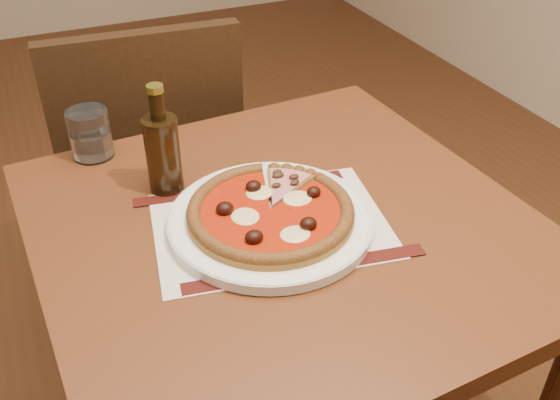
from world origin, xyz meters
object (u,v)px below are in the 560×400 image
object	(u,v)px
table	(285,266)
chair_far	(151,167)
plate	(271,221)
bottle	(163,151)
pizza	(270,211)
water_glass	(90,134)

from	to	relation	value
table	chair_far	size ratio (longest dim) A/B	0.92
chair_far	plate	bearing A→B (deg)	100.48
plate	bottle	size ratio (longest dim) A/B	1.68
chair_far	pizza	distance (m)	0.68
table	chair_far	distance (m)	0.64
plate	bottle	xyz separation A→B (m)	(-0.13, 0.18, 0.07)
water_glass	pizza	bearing A→B (deg)	-56.96
chair_far	bottle	size ratio (longest dim) A/B	4.55
chair_far	water_glass	world-z (taller)	chair_far
water_glass	chair_far	bearing A→B (deg)	60.64
table	pizza	world-z (taller)	pizza
chair_far	water_glass	distance (m)	0.42
plate	table	bearing A→B (deg)	6.42
table	plate	size ratio (longest dim) A/B	2.49
plate	pizza	distance (m)	0.02
pizza	water_glass	xyz separation A→B (m)	(-0.23, 0.35, 0.02)
chair_far	bottle	bearing A→B (deg)	86.85
chair_far	pizza	xyz separation A→B (m)	(0.07, -0.63, 0.25)
chair_far	bottle	distance (m)	0.54
table	pizza	xyz separation A→B (m)	(-0.03, -0.00, 0.13)
chair_far	plate	world-z (taller)	chair_far
plate	pizza	world-z (taller)	pizza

